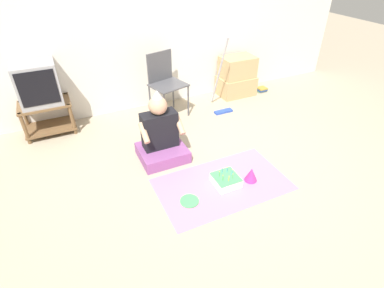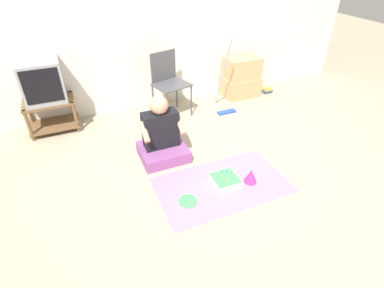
% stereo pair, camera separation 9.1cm
% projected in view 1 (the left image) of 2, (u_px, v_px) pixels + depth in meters
% --- Properties ---
extents(ground_plane, '(16.00, 16.00, 0.00)m').
position_uv_depth(ground_plane, '(228.00, 176.00, 3.28)').
color(ground_plane, tan).
extents(wall_back, '(6.40, 0.06, 2.55)m').
position_uv_depth(wall_back, '(157.00, 17.00, 4.08)').
color(wall_back, silver).
rests_on(wall_back, ground_plane).
extents(tv_stand, '(0.62, 0.42, 0.43)m').
position_uv_depth(tv_stand, '(47.00, 115.00, 3.89)').
color(tv_stand, brown).
rests_on(tv_stand, ground_plane).
extents(tv, '(0.48, 0.41, 0.52)m').
position_uv_depth(tv, '(38.00, 84.00, 3.65)').
color(tv, '#99999E').
rests_on(tv, tv_stand).
extents(folding_chair, '(0.54, 0.50, 0.90)m').
position_uv_depth(folding_chair, '(165.00, 79.00, 4.17)').
color(folding_chair, '#4C4C51').
rests_on(folding_chair, ground_plane).
extents(cardboard_box_stack, '(0.58, 0.41, 0.63)m').
position_uv_depth(cardboard_box_stack, '(237.00, 77.00, 4.86)').
color(cardboard_box_stack, tan).
rests_on(cardboard_box_stack, ground_plane).
extents(dust_mop, '(0.28, 0.42, 1.10)m').
position_uv_depth(dust_mop, '(221.00, 91.00, 4.39)').
color(dust_mop, '#2D4CB2').
rests_on(dust_mop, ground_plane).
extents(book_pile, '(0.17, 0.14, 0.06)m').
position_uv_depth(book_pile, '(262.00, 89.00, 5.10)').
color(book_pile, '#60936B').
rests_on(book_pile, ground_plane).
extents(person_seated, '(0.53, 0.48, 0.84)m').
position_uv_depth(person_seated, '(161.00, 137.00, 3.42)').
color(person_seated, '#8C4C8C').
rests_on(person_seated, ground_plane).
extents(party_cloth, '(1.37, 0.80, 0.01)m').
position_uv_depth(party_cloth, '(222.00, 184.00, 3.16)').
color(party_cloth, pink).
rests_on(party_cloth, ground_plane).
extents(birthday_cake, '(0.26, 0.26, 0.17)m').
position_uv_depth(birthday_cake, '(226.00, 180.00, 3.13)').
color(birthday_cake, white).
rests_on(birthday_cake, party_cloth).
extents(party_hat_blue, '(0.14, 0.14, 0.16)m').
position_uv_depth(party_hat_blue, '(251.00, 174.00, 3.17)').
color(party_hat_blue, '#CC338C').
rests_on(party_hat_blue, party_cloth).
extents(paper_plate, '(0.19, 0.19, 0.01)m').
position_uv_depth(paper_plate, '(189.00, 201.00, 2.95)').
color(paper_plate, '#4CB266').
rests_on(paper_plate, party_cloth).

